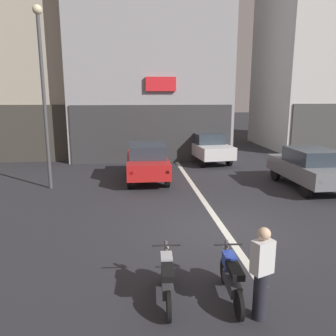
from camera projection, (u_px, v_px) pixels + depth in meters
name	position (u px, v px, depth m)	size (l,w,h in m)	color
ground_plane	(223.00, 229.00, 9.73)	(120.00, 120.00, 0.00)	#2B2B30
lane_centre_line	(188.00, 178.00, 15.55)	(0.20, 18.00, 0.01)	silver
building_corner_left	(19.00, 65.00, 21.69)	(10.05, 7.58, 11.22)	#B2A893
building_mid_block	(147.00, 33.00, 22.13)	(9.26, 9.61, 15.38)	#9E9EA3
car_red_crossing_near	(147.00, 161.00, 15.10)	(1.79, 4.11, 1.64)	black
car_grey_parked_kerbside	(309.00, 167.00, 13.85)	(1.84, 4.14, 1.64)	black
car_white_down_street	(207.00, 146.00, 19.22)	(2.21, 4.27, 1.64)	black
street_lamp	(43.00, 82.00, 13.06)	(0.36, 0.36, 7.01)	#47474C
motorcycle_silver_row_leftmost	(167.00, 278.00, 6.31)	(0.55, 1.67, 0.98)	black
motorcycle_blue_row_left_mid	(231.00, 277.00, 6.35)	(0.55, 1.67, 0.98)	black
person_by_motorcycles	(262.00, 273.00, 5.71)	(0.42, 0.34, 1.67)	#23232D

